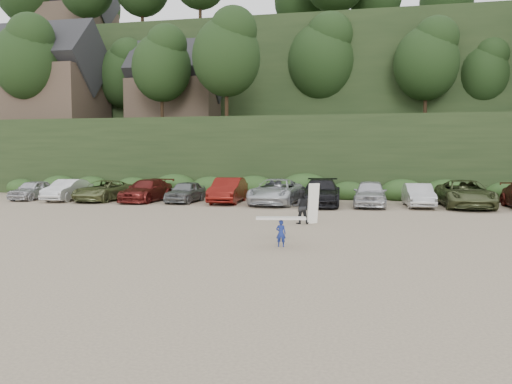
# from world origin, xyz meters

# --- Properties ---
(ground) EXTENTS (120.00, 120.00, 0.00)m
(ground) POSITION_xyz_m (0.00, 0.00, 0.00)
(ground) COLOR tan
(ground) RESTS_ON ground
(hillside_backdrop) EXTENTS (90.00, 41.50, 28.00)m
(hillside_backdrop) POSITION_xyz_m (-0.26, 35.93, 11.22)
(hillside_backdrop) COLOR black
(hillside_backdrop) RESTS_ON ground
(parked_cars) EXTENTS (39.41, 6.43, 1.64)m
(parked_cars) POSITION_xyz_m (2.33, 9.98, 0.77)
(parked_cars) COLOR #BAB9BF
(parked_cars) RESTS_ON ground
(child_surfer) EXTENTS (1.76, 0.76, 1.02)m
(child_surfer) POSITION_xyz_m (2.30, -4.37, 0.69)
(child_surfer) COLOR navy
(child_surfer) RESTS_ON ground
(adult_surfer) EXTENTS (1.27, 0.77, 1.85)m
(adult_surfer) POSITION_xyz_m (2.38, 1.42, 0.80)
(adult_surfer) COLOR black
(adult_surfer) RESTS_ON ground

